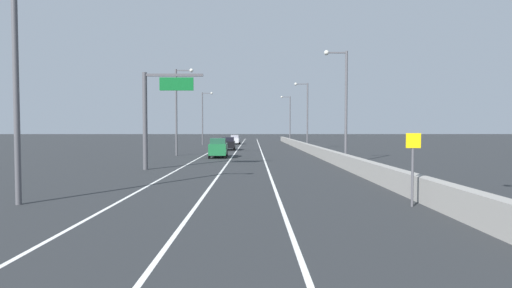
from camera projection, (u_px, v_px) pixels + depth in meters
The scene contains 16 objects.
ground_plane at pixel (251, 148), 66.38m from camera, with size 320.00×320.00×0.00m, color #26282B.
lane_stripe_left at pixel (212, 151), 57.34m from camera, with size 0.16×130.00×0.00m, color silver.
lane_stripe_center at pixel (237, 151), 57.37m from camera, with size 0.16×130.00×0.00m, color silver.
lane_stripe_right at pixel (261, 151), 57.39m from camera, with size 0.16×130.00×0.00m, color silver.
jersey_barrier_right at pixel (322, 153), 42.43m from camera, with size 0.60×120.00×1.10m, color gray.
overhead_sign_gantry at pixel (154, 109), 30.77m from camera, with size 4.68×0.36×7.50m.
speed_advisory_sign at pixel (413, 164), 16.21m from camera, with size 0.60×0.11×3.00m.
lamp_post_right_second at pixel (343, 99), 35.82m from camera, with size 2.14×0.44×10.18m.
lamp_post_right_third at pixel (306, 111), 60.99m from camera, with size 2.14×0.44×10.18m.
lamp_post_right_fourth at pixel (289, 116), 86.16m from camera, with size 2.14×0.44×10.18m.
lamp_post_left_near at pixel (22, 64), 16.51m from camera, with size 2.14×0.44×10.18m.
lamp_post_left_mid at pixel (178, 106), 46.72m from camera, with size 2.14×0.44×10.18m.
lamp_post_left_far at pixel (204, 115), 76.92m from camera, with size 2.14×0.44×10.18m.
car_black_0 at pixel (229, 144), 58.99m from camera, with size 1.95×4.14×1.91m.
car_silver_1 at pixel (235, 140), 80.77m from camera, with size 1.92×4.37×1.89m.
car_green_2 at pixel (218, 148), 43.89m from camera, with size 2.01×4.62×2.13m.
Camera 1 is at (0.34, -2.31, 3.19)m, focal length 28.05 mm.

